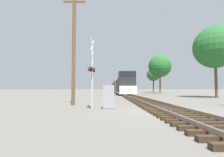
{
  "coord_description": "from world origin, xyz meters",
  "views": [
    {
      "loc": [
        -3.56,
        -10.18,
        1.37
      ],
      "look_at": [
        -3.06,
        11.46,
        2.57
      ],
      "focal_mm": 28.0,
      "sensor_mm": 36.0,
      "label": 1
    }
  ],
  "objects": [
    {
      "name": "relay_cabinet",
      "position": [
        -3.51,
        1.4,
        0.77
      ],
      "size": [
        0.79,
        0.71,
        1.57
      ],
      "color": "slate",
      "rests_on": "ground"
    },
    {
      "name": "rail_track_bed",
      "position": [
        0.0,
        -0.0,
        0.14
      ],
      "size": [
        2.6,
        160.0,
        0.31
      ],
      "color": "#382819",
      "rests_on": "ground"
    },
    {
      "name": "tree_deep_background",
      "position": [
        13.19,
        53.57,
        6.38
      ],
      "size": [
        4.86,
        4.86,
        8.84
      ],
      "color": "#473521",
      "rests_on": "ground"
    },
    {
      "name": "tree_far_right",
      "position": [
        11.87,
        14.32,
        7.26
      ],
      "size": [
        6.02,
        6.02,
        10.29
      ],
      "color": "brown",
      "rests_on": "ground"
    },
    {
      "name": "utility_pole",
      "position": [
        -6.35,
        3.93,
        4.7
      ],
      "size": [
        1.8,
        0.28,
        9.12
      ],
      "color": "brown",
      "rests_on": "ground"
    },
    {
      "name": "ground_plane",
      "position": [
        0.0,
        0.0,
        0.0
      ],
      "size": [
        400.0,
        400.0,
        0.0
      ],
      "primitive_type": "plane",
      "color": "#666059"
    },
    {
      "name": "tree_mid_background",
      "position": [
        10.2,
        35.48,
        7.21
      ],
      "size": [
        5.95,
        5.95,
        10.2
      ],
      "color": "brown",
      "rests_on": "ground"
    },
    {
      "name": "crossing_signal_near",
      "position": [
        -4.63,
        1.39,
        2.55
      ],
      "size": [
        0.43,
        1.01,
        4.67
      ],
      "rotation": [
        0.0,
        0.0,
        -1.7
      ],
      "color": "#B7B7BC",
      "rests_on": "ground"
    },
    {
      "name": "freight_train",
      "position": [
        0.0,
        57.86,
        1.93
      ],
      "size": [
        3.14,
        77.39,
        4.51
      ],
      "color": "#232326",
      "rests_on": "ground"
    }
  ]
}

